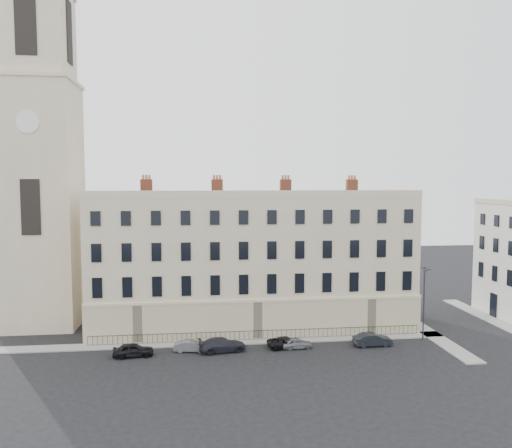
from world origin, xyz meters
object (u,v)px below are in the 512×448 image
at_px(car_e, 297,343).
at_px(car_f, 373,340).
at_px(car_c, 222,345).
at_px(car_b, 191,346).
at_px(car_d, 287,342).
at_px(streetlamp, 424,299).
at_px(car_a, 133,350).

xyz_separation_m(car_e, car_f, (7.84, -0.11, 0.12)).
bearing_deg(car_e, car_c, 87.77).
relative_size(car_b, car_e, 1.07).
distance_m(car_b, car_d, 9.57).
relative_size(car_b, streetlamp, 0.43).
bearing_deg(car_c, car_e, -98.91).
relative_size(car_c, car_d, 1.19).
xyz_separation_m(car_a, car_d, (15.06, 0.85, -0.10)).
bearing_deg(car_f, car_d, 85.07).
distance_m(car_a, car_c, 8.54).
distance_m(car_b, streetlamp, 24.65).
relative_size(car_d, car_f, 0.99).
distance_m(car_d, car_e, 1.01).
bearing_deg(car_f, car_a, 88.99).
xyz_separation_m(car_c, car_d, (6.52, 0.39, -0.13)).
xyz_separation_m(car_a, car_e, (16.01, 0.51, -0.12)).
relative_size(car_c, car_e, 1.51).
xyz_separation_m(car_f, streetlamp, (5.98, 1.27, 3.70)).
bearing_deg(car_c, car_d, -95.83).
relative_size(car_d, car_e, 1.27).
distance_m(car_e, car_f, 7.84).
distance_m(car_c, streetlamp, 21.64).
height_order(car_c, car_f, car_c).
height_order(car_d, streetlamp, streetlamp).
xyz_separation_m(car_b, streetlamp, (24.34, 0.82, 3.80)).
bearing_deg(streetlamp, car_f, 170.91).
bearing_deg(car_a, car_e, -93.84).
xyz_separation_m(car_c, car_f, (15.31, -0.07, -0.03)).
height_order(car_a, car_f, car_f).
xyz_separation_m(car_b, car_c, (3.04, -0.38, 0.13)).
height_order(car_d, car_e, car_d).
xyz_separation_m(car_d, streetlamp, (14.77, 0.81, 3.80)).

